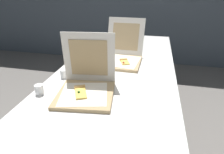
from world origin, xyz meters
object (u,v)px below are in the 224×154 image
(pizza_box_front, at_px, (86,86))
(cup_white_near_left, at_px, (39,90))
(cup_white_far, at_px, (97,53))
(cup_white_near_center, at_px, (64,74))
(table, at_px, (115,79))
(cup_white_mid, at_px, (80,65))
(pizza_box_middle, at_px, (122,56))

(pizza_box_front, height_order, cup_white_near_left, pizza_box_front)
(cup_white_far, bearing_deg, cup_white_near_center, -101.97)
(table, xyz_separation_m, cup_white_far, (-0.24, 0.34, 0.07))
(cup_white_near_left, bearing_deg, cup_white_near_center, 78.74)
(pizza_box_front, xyz_separation_m, cup_white_mid, (-0.18, 0.35, -0.02))
(cup_white_far, xyz_separation_m, cup_white_near_center, (-0.10, -0.49, 0.00))
(pizza_box_middle, height_order, cup_white_near_center, pizza_box_middle)
(cup_white_mid, bearing_deg, cup_white_far, 80.41)
(cup_white_near_left, relative_size, cup_white_mid, 1.00)
(pizza_box_middle, bearing_deg, cup_white_mid, -141.68)
(cup_white_near_center, height_order, cup_white_mid, same)
(table, distance_m, pizza_box_front, 0.35)
(pizza_box_middle, xyz_separation_m, cup_white_mid, (-0.30, -0.23, -0.02))
(cup_white_near_left, relative_size, cup_white_near_center, 1.00)
(table, xyz_separation_m, pizza_box_front, (-0.11, -0.32, 0.10))
(pizza_box_middle, distance_m, cup_white_near_left, 0.76)
(pizza_box_front, bearing_deg, table, 63.34)
(pizza_box_front, height_order, cup_white_mid, pizza_box_front)
(cup_white_near_left, height_order, cup_white_mid, same)
(pizza_box_front, relative_size, cup_white_far, 6.09)
(pizza_box_front, xyz_separation_m, cup_white_near_center, (-0.23, 0.17, -0.02))
(table, bearing_deg, cup_white_mid, 174.23)
(pizza_box_front, distance_m, cup_white_near_center, 0.29)
(pizza_box_front, distance_m, cup_white_far, 0.67)
(pizza_box_front, bearing_deg, cup_white_near_left, -173.12)
(table, xyz_separation_m, pizza_box_middle, (0.01, 0.26, 0.09))
(cup_white_near_left, bearing_deg, pizza_box_middle, 58.32)
(cup_white_mid, bearing_deg, cup_white_near_center, -106.00)
(cup_white_near_left, bearing_deg, pizza_box_front, 14.23)
(cup_white_near_center, bearing_deg, table, 23.28)
(cup_white_far, relative_size, cup_white_mid, 1.00)
(pizza_box_middle, xyz_separation_m, cup_white_near_center, (-0.35, -0.40, -0.02))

